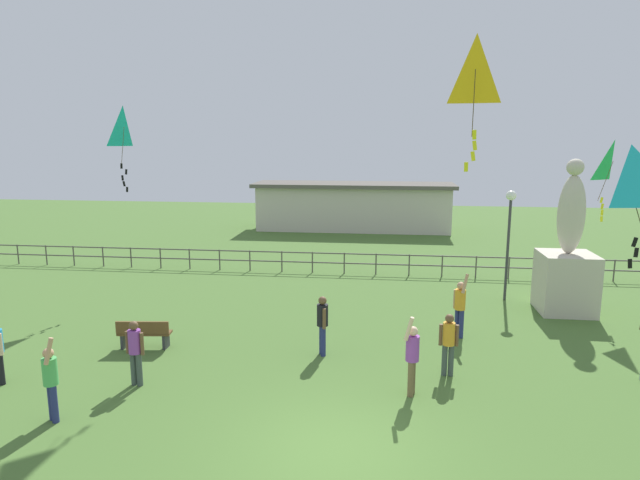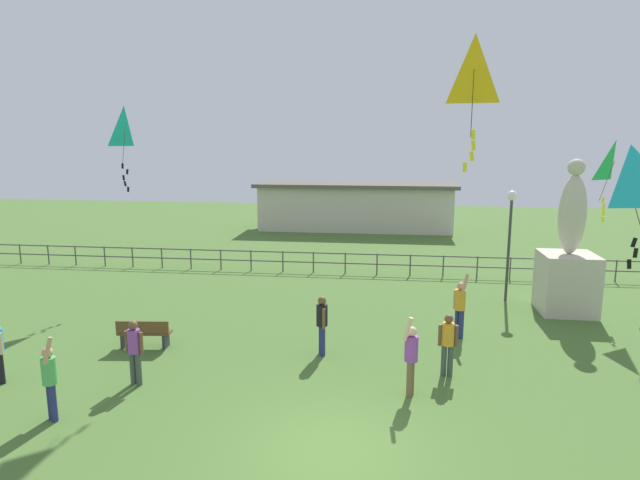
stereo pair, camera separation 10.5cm
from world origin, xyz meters
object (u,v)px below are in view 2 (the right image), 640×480
Objects in this scene: person_7 at (50,378)px; lamppost at (510,221)px; person_0 at (448,341)px; kite_7 at (125,130)px; park_bench at (144,333)px; person_3 at (322,322)px; kite_6 at (614,164)px; person_2 at (460,305)px; kite_1 at (474,73)px; kite_5 at (627,182)px; person_6 at (411,355)px; statue_monument at (568,266)px; person_5 at (134,348)px.

lamppost is at bearing 42.01° from person_7.
kite_7 reaches higher than person_0.
person_3 reaches higher than park_bench.
kite_7 reaches higher than kite_6.
kite_1 is (-0.57, -4.52, 6.20)m from person_2.
kite_1 is at bearing -176.52° from kite_5.
park_bench is 8.49m from person_0.
kite_6 is (5.30, 3.47, 4.09)m from person_2.
park_bench is 0.55× the size of kite_6.
lamppost is 13.12m from park_bench.
kite_1 is (3.39, -2.66, 6.25)m from person_3.
person_6 is at bearing -115.01° from lamppost.
statue_monument is at bearing 58.97° from kite_1.
person_5 is 6.65m from person_6.
person_3 is (5.13, 0.17, 0.51)m from park_bench.
park_bench is at bearing -167.39° from person_2.
person_0 is 3.45m from person_3.
person_7 reaches higher than park_bench.
person_5 is (0.84, -2.27, 0.48)m from park_bench.
person_3 is 0.71× the size of kite_5.
statue_monument is 1.68× the size of kite_7.
kite_5 is (10.85, -0.03, 4.14)m from person_5.
park_bench is at bearing 163.68° from kite_1.
kite_7 is at bearing 147.49° from person_3.
person_5 is at bearing -149.11° from statue_monument.
person_7 is at bearing -158.80° from person_0.
park_bench is 8.27m from kite_7.
person_0 is 1.53m from person_6.
person_6 is (-1.60, -4.01, -0.02)m from person_2.
kite_5 is (6.56, -2.47, 4.12)m from person_3.
kite_1 reaches higher than person_5.
kite_5 is at bearing -4.37° from person_6.
person_3 is (-6.16, -6.02, -2.04)m from lamppost.
person_7 is 0.81× the size of kite_5.
person_6 is 0.71× the size of kite_6.
kite_7 is at bearing 152.57° from kite_5.
kite_5 is at bearing -27.43° from kite_7.
statue_monument is 16.49m from kite_7.
statue_monument is at bearing 51.59° from person_6.
person_5 is 9.86m from kite_7.
person_7 is at bearing -146.33° from person_2.
kite_5 is 16.35m from kite_7.
kite_5 is 8.25m from kite_6.
kite_1 is (8.51, -2.49, 6.76)m from park_bench.
person_2 is at bearing -118.01° from lamppost.
statue_monument reaches higher than person_6.
lamppost is 2.52× the size of person_0.
kite_1 is at bearing -126.29° from kite_6.
person_3 is 6.80m from person_7.
statue_monument reaches higher than person_7.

